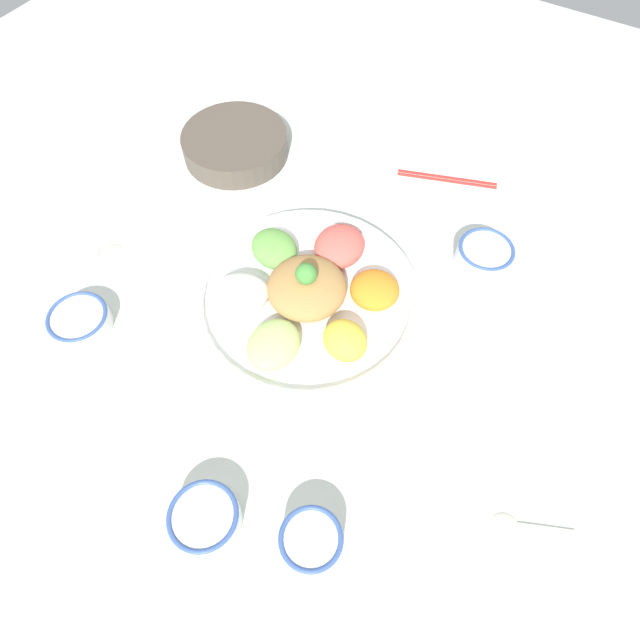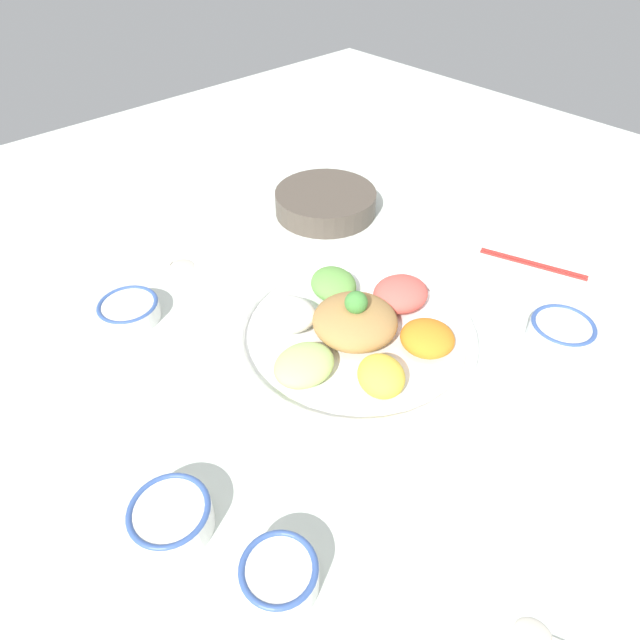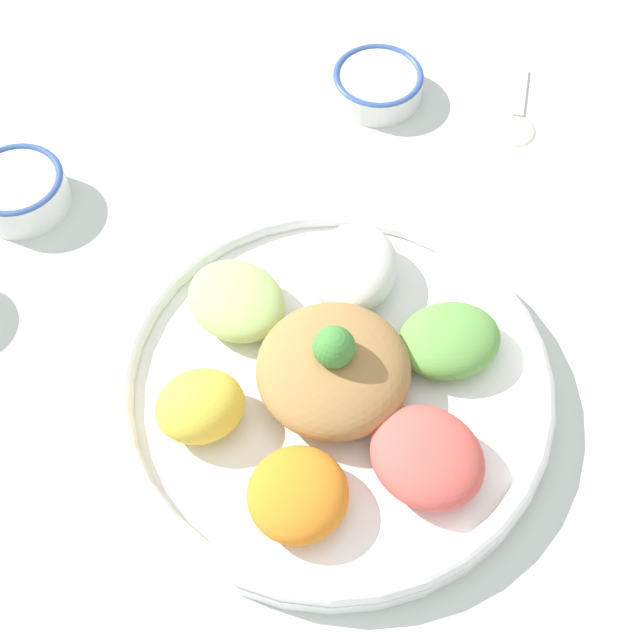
# 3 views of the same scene
# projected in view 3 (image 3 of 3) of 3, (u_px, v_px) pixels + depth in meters

# --- Properties ---
(ground_plane) EXTENTS (2.40, 2.40, 0.00)m
(ground_plane) POSITION_uv_depth(u_px,v_px,m) (333.00, 394.00, 0.82)
(ground_plane) COLOR silver
(salad_platter) EXTENTS (0.40, 0.40, 0.11)m
(salad_platter) POSITION_uv_depth(u_px,v_px,m) (329.00, 381.00, 0.80)
(salad_platter) COLOR white
(salad_platter) RESTS_ON ground_plane
(rice_bowl_blue) EXTENTS (0.10, 0.10, 0.04)m
(rice_bowl_blue) POSITION_uv_depth(u_px,v_px,m) (19.00, 189.00, 0.92)
(rice_bowl_blue) COLOR white
(rice_bowl_blue) RESTS_ON ground_plane
(sauce_bowl_dark) EXTENTS (0.10, 0.10, 0.03)m
(sauce_bowl_dark) POSITION_uv_depth(u_px,v_px,m) (378.00, 83.00, 1.01)
(sauce_bowl_dark) COLOR white
(sauce_bowl_dark) RESTS_ON ground_plane
(serving_spoon_main) EXTENTS (0.09, 0.12, 0.01)m
(serving_spoon_main) POSITION_uv_depth(u_px,v_px,m) (518.00, 118.00, 1.00)
(serving_spoon_main) COLOR beige
(serving_spoon_main) RESTS_ON ground_plane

